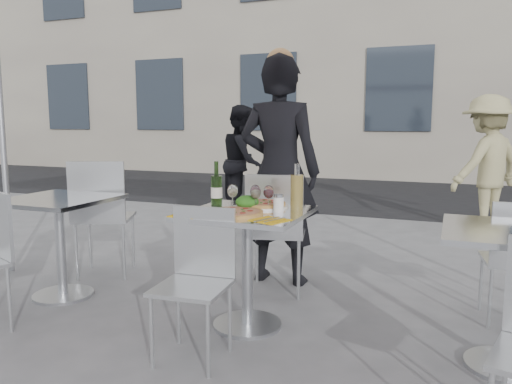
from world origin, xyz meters
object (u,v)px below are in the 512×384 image
at_px(pedestrian_b, 487,164).
at_px(wine_bottle, 217,189).
at_px(chair_far, 276,224).
at_px(wineglass_white_b, 256,193).
at_px(side_table_left, 60,226).
at_px(carafe, 297,191).
at_px(pedestrian_a, 244,162).
at_px(sugar_shaker, 279,203).
at_px(wineglass_white_a, 233,192).
at_px(wineglass_red_b, 269,193).
at_px(side_chair_lfar, 101,209).
at_px(napkin_right, 270,220).
at_px(salad_plate, 247,203).
at_px(wineglass_red_a, 255,192).
at_px(main_table, 247,244).
at_px(napkin_left, 188,215).
at_px(pizza_far, 263,204).
at_px(chair_near, 198,269).
at_px(woman_diner, 279,171).
at_px(pizza_near, 234,212).

xyz_separation_m(pedestrian_b, wine_bottle, (-1.80, -3.53, 0.06)).
bearing_deg(chair_far, wineglass_white_b, 83.82).
height_order(side_table_left, carafe, carafe).
xyz_separation_m(pedestrian_a, sugar_shaker, (1.68, -3.39, 0.04)).
bearing_deg(wineglass_white_a, chair_far, 81.53).
bearing_deg(wineglass_red_b, side_chair_lfar, 165.92).
distance_m(chair_far, napkin_right, 0.91).
bearing_deg(salad_plate, wineglass_red_a, 1.91).
relative_size(chair_far, pedestrian_b, 0.57).
bearing_deg(carafe, wineglass_red_a, -159.36).
height_order(main_table, pedestrian_b, pedestrian_b).
xyz_separation_m(pedestrian_a, wineglass_red_a, (1.51, -3.36, 0.10)).
bearing_deg(napkin_left, wineglass_white_b, 48.51).
xyz_separation_m(salad_plate, carafe, (0.30, 0.09, 0.08)).
bearing_deg(wineglass_white_a, napkin_right, -37.47).
distance_m(side_table_left, pedestrian_b, 4.75).
height_order(wine_bottle, carafe, wine_bottle).
xyz_separation_m(side_table_left, side_chair_lfar, (-0.02, 0.50, 0.05)).
bearing_deg(wine_bottle, wineglass_red_b, -2.48).
bearing_deg(wineglass_red_b, pizza_far, 128.29).
bearing_deg(sugar_shaker, wineglass_red_a, 171.32).
distance_m(chair_far, wine_bottle, 0.65).
xyz_separation_m(wineglass_white_a, wineglass_red_b, (0.23, 0.04, 0.00)).
bearing_deg(wineglass_white_a, napkin_left, -116.24).
xyz_separation_m(wine_bottle, wineglass_white_b, (0.30, -0.06, -0.00)).
distance_m(carafe, wineglass_red_b, 0.18).
height_order(pizza_far, salad_plate, salad_plate).
xyz_separation_m(pizza_far, napkin_left, (-0.30, -0.45, -0.01)).
relative_size(side_table_left, pedestrian_a, 0.49).
xyz_separation_m(main_table, pedestrian_a, (-1.49, 3.44, 0.22)).
relative_size(wine_bottle, napkin_left, 1.47).
relative_size(carafe, napkin_right, 1.25).
distance_m(carafe, napkin_right, 0.41).
bearing_deg(napkin_right, side_chair_lfar, 178.42).
distance_m(side_table_left, wine_bottle, 1.29).
height_order(chair_near, pedestrian_a, pedestrian_a).
relative_size(side_table_left, chair_near, 0.91).
relative_size(main_table, wine_bottle, 2.54).
distance_m(main_table, woman_diner, 1.03).
height_order(salad_plate, carafe, carafe).
relative_size(pizza_far, napkin_right, 1.46).
bearing_deg(main_table, wine_bottle, 158.42).
bearing_deg(napkin_right, napkin_left, -154.85).
height_order(main_table, wineglass_white_a, wineglass_white_a).
distance_m(side_table_left, wineglass_white_a, 1.42).
height_order(pizza_near, wineglass_white_a, wineglass_white_a).
height_order(woman_diner, wineglass_white_b, woman_diner).
bearing_deg(carafe, chair_far, 123.43).
bearing_deg(pizza_far, side_chair_lfar, 168.68).
bearing_deg(pedestrian_a, salad_plate, -168.95).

